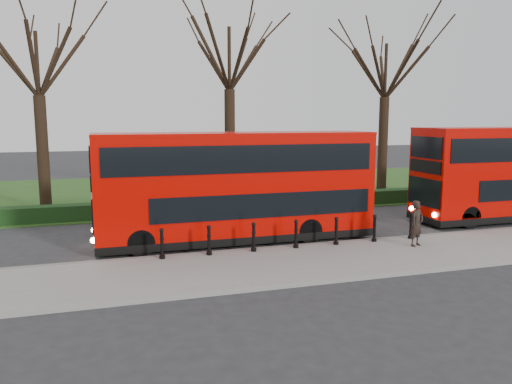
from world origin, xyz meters
name	(u,v)px	position (x,y,z in m)	size (l,w,h in m)	color
ground	(244,246)	(0.00, 0.00, 0.00)	(120.00, 120.00, 0.00)	#28282B
pavement	(269,266)	(0.00, -3.00, 0.07)	(60.00, 4.00, 0.15)	gray
kerb	(251,251)	(0.00, -1.00, 0.07)	(60.00, 0.25, 0.16)	slate
grass_verge	(183,191)	(0.00, 15.00, 0.03)	(60.00, 18.00, 0.06)	#284818
hedge	(208,206)	(0.00, 6.80, 0.40)	(60.00, 0.90, 0.80)	black
yellow_line_outer	(249,250)	(0.00, -0.70, 0.01)	(60.00, 0.10, 0.01)	yellow
yellow_line_inner	(247,249)	(0.00, -0.50, 0.01)	(60.00, 0.10, 0.01)	yellow
tree_left	(37,56)	(-8.00, 10.00, 7.93)	(6.99, 6.99, 10.92)	black
tree_mid	(229,51)	(2.00, 10.00, 8.55)	(7.53, 7.53, 11.76)	black
tree_right	(386,65)	(12.00, 10.00, 8.13)	(7.16, 7.16, 11.18)	black
bollard_row	(296,234)	(1.61, -1.35, 0.65)	(9.88, 0.15, 1.00)	black
bus_lead	(237,187)	(-0.05, 0.78, 2.17)	(10.84, 2.49, 4.31)	#BC0500
pedestrian	(417,223)	(6.00, -2.40, 1.00)	(0.62, 0.41, 1.71)	black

